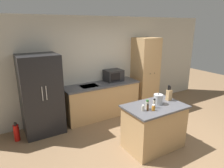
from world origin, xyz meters
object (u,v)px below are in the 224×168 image
at_px(spice_bottle_tall_dark, 154,103).
at_px(spice_bottle_green_herb, 143,108).
at_px(microwave, 113,75).
at_px(knife_block, 169,95).
at_px(refrigerator, 41,95).
at_px(spice_bottle_amber_oil, 147,105).
at_px(pantry_cabinet, 145,73).
at_px(fire_extinguisher, 17,133).
at_px(kettle, 158,99).
at_px(spice_bottle_pale_salt, 153,108).
at_px(spice_bottle_short_red, 148,108).

distance_m(spice_bottle_tall_dark, spice_bottle_green_herb, 0.28).
xyz_separation_m(microwave, knife_block, (0.22, -1.82, -0.05)).
xyz_separation_m(microwave, spice_bottle_green_herb, (-0.58, -1.97, -0.11)).
relative_size(refrigerator, spice_bottle_amber_oil, 10.00).
relative_size(pantry_cabinet, knife_block, 6.26).
distance_m(microwave, knife_block, 1.84).
bearing_deg(spice_bottle_amber_oil, fire_extinguisher, 141.23).
height_order(spice_bottle_tall_dark, kettle, kettle).
height_order(pantry_cabinet, spice_bottle_pale_salt, pantry_cabinet).
distance_m(spice_bottle_amber_oil, kettle, 0.36).
bearing_deg(microwave, kettle, -93.42).
height_order(spice_bottle_amber_oil, fire_extinguisher, spice_bottle_amber_oil).
bearing_deg(spice_bottle_pale_salt, microwave, 78.86).
bearing_deg(knife_block, spice_bottle_amber_oil, -169.86).
height_order(spice_bottle_tall_dark, spice_bottle_green_herb, spice_bottle_tall_dark).
xyz_separation_m(pantry_cabinet, spice_bottle_short_red, (-1.55, -1.91, -0.07)).
distance_m(knife_block, kettle, 0.33).
distance_m(spice_bottle_short_red, kettle, 0.42).
xyz_separation_m(pantry_cabinet, spice_bottle_pale_salt, (-1.45, -1.96, -0.08)).
relative_size(spice_bottle_tall_dark, spice_bottle_short_red, 1.41).
xyz_separation_m(spice_bottle_short_red, kettle, (0.39, 0.15, 0.04)).
relative_size(knife_block, spice_bottle_tall_dark, 1.84).
bearing_deg(microwave, spice_bottle_pale_salt, -101.14).
height_order(knife_block, spice_bottle_short_red, knife_block).
xyz_separation_m(knife_block, spice_bottle_tall_dark, (-0.52, -0.14, -0.04)).
xyz_separation_m(spice_bottle_amber_oil, spice_bottle_pale_salt, (0.06, -0.11, -0.03)).
bearing_deg(spice_bottle_pale_salt, fire_extinguisher, 140.30).
height_order(refrigerator, spice_bottle_amber_oil, refrigerator).
bearing_deg(spice_bottle_green_herb, knife_block, 10.11).
xyz_separation_m(knife_block, spice_bottle_pale_salt, (-0.62, -0.23, -0.07)).
bearing_deg(fire_extinguisher, spice_bottle_green_herb, -40.72).
bearing_deg(knife_block, spice_bottle_short_red, -166.00).
xyz_separation_m(refrigerator, kettle, (1.86, -1.72, 0.09)).
relative_size(microwave, knife_block, 1.45).
bearing_deg(fire_extinguisher, microwave, 5.73).
xyz_separation_m(spice_bottle_short_red, spice_bottle_green_herb, (-0.08, 0.04, -0.01)).
xyz_separation_m(pantry_cabinet, spice_bottle_amber_oil, (-1.51, -1.86, -0.04)).
xyz_separation_m(spice_bottle_short_red, spice_bottle_pale_salt, (0.10, -0.05, -0.01)).
bearing_deg(kettle, fire_extinguisher, 146.89).
relative_size(spice_bottle_pale_salt, fire_extinguisher, 0.26).
height_order(pantry_cabinet, spice_bottle_short_red, pantry_cabinet).
relative_size(pantry_cabinet, kettle, 9.39).
bearing_deg(pantry_cabinet, kettle, -123.20).
relative_size(microwave, spice_bottle_amber_oil, 2.64).
bearing_deg(spice_bottle_amber_oil, refrigerator, 129.82).
bearing_deg(spice_bottle_green_herb, pantry_cabinet, 49.11).
relative_size(spice_bottle_amber_oil, kettle, 0.83).
bearing_deg(spice_bottle_green_herb, spice_bottle_pale_salt, -25.94).
height_order(spice_bottle_pale_salt, fire_extinguisher, spice_bottle_pale_salt).
bearing_deg(pantry_cabinet, refrigerator, -178.99).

